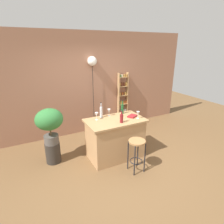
{
  "coord_description": "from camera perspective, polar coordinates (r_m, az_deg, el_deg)",
  "views": [
    {
      "loc": [
        -1.81,
        -3.03,
        2.43
      ],
      "look_at": [
        0.05,
        0.55,
        1.0
      ],
      "focal_mm": 30.26,
      "sensor_mm": 36.0,
      "label": 1
    }
  ],
  "objects": [
    {
      "name": "bottle_wine_red",
      "position": [
        4.17,
        -3.29,
        0.04
      ],
      "size": [
        0.06,
        0.06,
        0.35
      ],
      "color": "#B2B2B7",
      "rests_on": "kitchen_counter"
    },
    {
      "name": "wine_glass_left",
      "position": [
        4.27,
        -0.91,
        0.34
      ],
      "size": [
        0.07,
        0.07,
        0.16
      ],
      "color": "silver",
      "rests_on": "kitchen_counter"
    },
    {
      "name": "back_wall",
      "position": [
        5.4,
        -7.42,
        8.39
      ],
      "size": [
        6.4,
        0.1,
        2.8
      ],
      "primitive_type": "cube",
      "color": "#9E6B51",
      "rests_on": "ground"
    },
    {
      "name": "bottle_spirits_clear",
      "position": [
        4.42,
        3.15,
        1.03
      ],
      "size": [
        0.06,
        0.06,
        0.32
      ],
      "color": "#194C23",
      "rests_on": "kitchen_counter"
    },
    {
      "name": "wine_glass_right",
      "position": [
        4.15,
        7.85,
        -0.43
      ],
      "size": [
        0.07,
        0.07,
        0.16
      ],
      "color": "silver",
      "rests_on": "kitchen_counter"
    },
    {
      "name": "cookbook",
      "position": [
        4.26,
        6.15,
        -1.22
      ],
      "size": [
        0.26,
        0.23,
        0.03
      ],
      "primitive_type": "cube",
      "rotation": [
        0.0,
        0.0,
        0.49
      ],
      "color": "maroon",
      "rests_on": "kitchen_counter"
    },
    {
      "name": "bar_stool",
      "position": [
        3.82,
        7.47,
        -10.88
      ],
      "size": [
        0.33,
        0.33,
        0.68
      ],
      "color": "black",
      "rests_on": "ground"
    },
    {
      "name": "plant_stool",
      "position": [
        4.38,
        -17.39,
        -11.56
      ],
      "size": [
        0.32,
        0.32,
        0.46
      ],
      "primitive_type": "cylinder",
      "color": "#2D2823",
      "rests_on": "ground"
    },
    {
      "name": "bottle_soda_blue",
      "position": [
        3.9,
        2.89,
        -1.86
      ],
      "size": [
        0.07,
        0.07,
        0.26
      ],
      "color": "maroon",
      "rests_on": "kitchen_counter"
    },
    {
      "name": "spice_shelf",
      "position": [
        5.87,
        3.23,
        3.73
      ],
      "size": [
        0.33,
        0.12,
        1.67
      ],
      "color": "#A87F51",
      "rests_on": "ground"
    },
    {
      "name": "wine_glass_center",
      "position": [
        4.05,
        -4.71,
        -0.8
      ],
      "size": [
        0.07,
        0.07,
        0.16
      ],
      "color": "silver",
      "rests_on": "kitchen_counter"
    },
    {
      "name": "ground",
      "position": [
        4.28,
        2.9,
        -15.02
      ],
      "size": [
        12.0,
        12.0,
        0.0
      ],
      "primitive_type": "plane",
      "color": "brown"
    },
    {
      "name": "potted_plant",
      "position": [
        4.07,
        -18.4,
        -2.81
      ],
      "size": [
        0.56,
        0.51,
        0.77
      ],
      "color": "#514C47",
      "rests_on": "plant_stool"
    },
    {
      "name": "pendant_globe_light",
      "position": [
        5.26,
        -6.01,
        14.87
      ],
      "size": [
        0.26,
        0.26,
        2.16
      ],
      "color": "black",
      "rests_on": "ground"
    },
    {
      "name": "kitchen_counter",
      "position": [
        4.27,
        0.96,
        -7.94
      ],
      "size": [
        1.27,
        0.74,
        0.91
      ],
      "color": "tan",
      "rests_on": "ground"
    }
  ]
}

